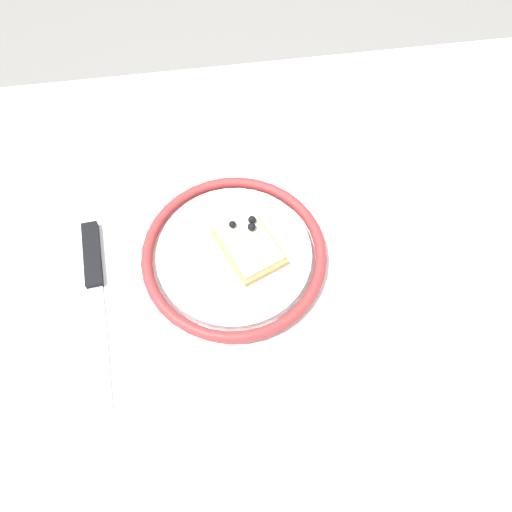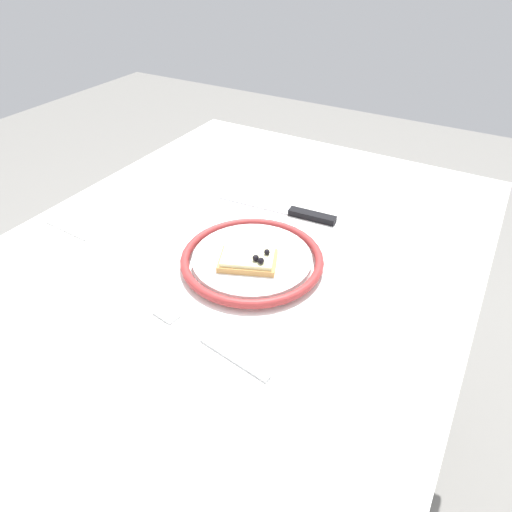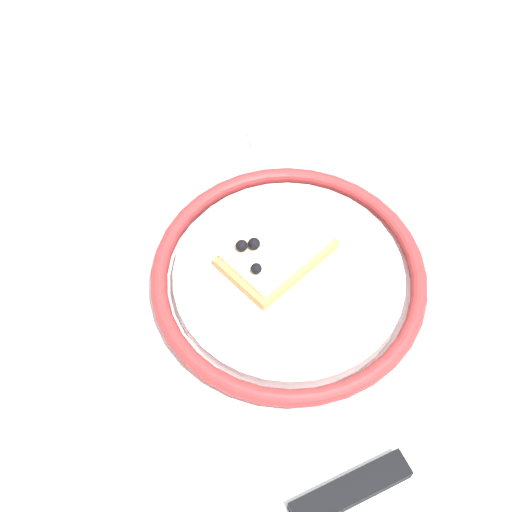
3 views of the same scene
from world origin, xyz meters
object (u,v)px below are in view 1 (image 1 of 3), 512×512
pizza_slice_near (249,244)px  fork (364,221)px  plate (234,255)px  knife (94,278)px  dining_table (272,314)px

pizza_slice_near → fork: 0.16m
plate → pizza_slice_near: 0.02m
plate → knife: 0.17m
knife → fork: size_ratio=1.20×
dining_table → knife: 0.24m
plate → fork: size_ratio=1.15×
pizza_slice_near → dining_table: bearing=116.0°
plate → fork: bearing=-169.8°
dining_table → knife: size_ratio=4.67×
knife → fork: bearing=-173.9°
plate → pizza_slice_near: bearing=-167.1°
pizza_slice_near → fork: bearing=-170.1°
plate → pizza_slice_near: pizza_slice_near is taller
fork → dining_table: bearing=30.4°
dining_table → knife: knife is taller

